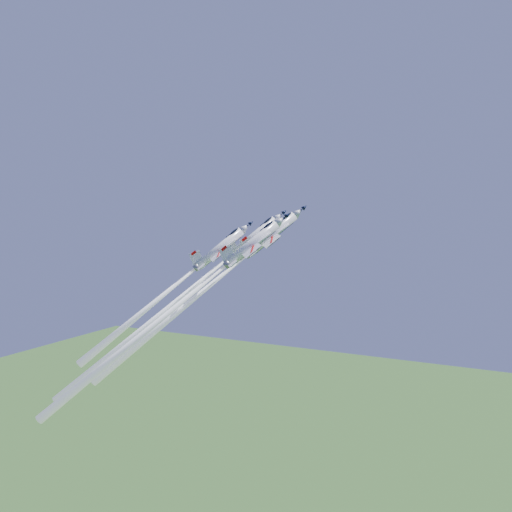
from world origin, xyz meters
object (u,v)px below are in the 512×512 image
at_px(jet_slot, 172,288).
at_px(jet_lead, 207,288).
at_px(jet_left, 178,299).
at_px(jet_right, 172,310).

bearing_deg(jet_slot, jet_lead, 109.12).
bearing_deg(jet_lead, jet_left, -120.80).
distance_m(jet_right, jet_slot, 7.03).
bearing_deg(jet_left, jet_slot, -16.32).
xyz_separation_m(jet_left, jet_right, (6.14, -10.97, -0.11)).
height_order(jet_lead, jet_left, jet_lead).
bearing_deg(jet_right, jet_left, 170.13).
distance_m(jet_lead, jet_right, 12.41).
height_order(jet_right, jet_slot, jet_right).
xyz_separation_m(jet_lead, jet_right, (-0.86, -11.99, -3.05)).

